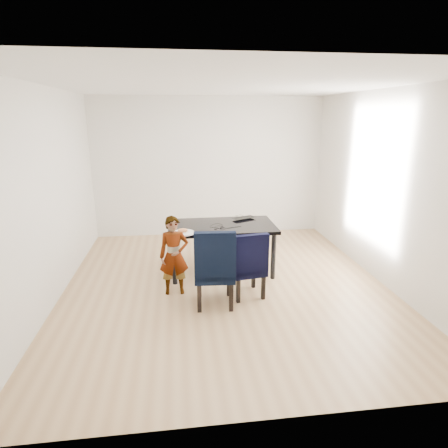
{
  "coord_description": "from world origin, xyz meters",
  "views": [
    {
      "loc": [
        -0.65,
        -4.86,
        2.33
      ],
      "look_at": [
        0.0,
        0.2,
        0.85
      ],
      "focal_mm": 30.0,
      "sensor_mm": 36.0,
      "label": 1
    }
  ],
  "objects": [
    {
      "name": "floor",
      "position": [
        0.0,
        0.0,
        -0.01
      ],
      "size": [
        4.5,
        5.0,
        0.01
      ],
      "primitive_type": "cube",
      "color": "tan",
      "rests_on": "ground"
    },
    {
      "name": "ceiling",
      "position": [
        0.0,
        0.0,
        2.71
      ],
      "size": [
        4.5,
        5.0,
        0.01
      ],
      "primitive_type": "cube",
      "color": "white",
      "rests_on": "wall_back"
    },
    {
      "name": "wall_back",
      "position": [
        0.0,
        2.5,
        1.35
      ],
      "size": [
        4.5,
        0.01,
        2.7
      ],
      "primitive_type": "cube",
      "color": "silver",
      "rests_on": "ground"
    },
    {
      "name": "wall_front",
      "position": [
        0.0,
        -2.5,
        1.35
      ],
      "size": [
        4.5,
        0.01,
        2.7
      ],
      "primitive_type": "cube",
      "color": "silver",
      "rests_on": "ground"
    },
    {
      "name": "wall_left",
      "position": [
        -2.25,
        0.0,
        1.35
      ],
      "size": [
        0.01,
        5.0,
        2.7
      ],
      "primitive_type": "cube",
      "color": "silver",
      "rests_on": "ground"
    },
    {
      "name": "wall_right",
      "position": [
        2.25,
        0.0,
        1.35
      ],
      "size": [
        0.01,
        5.0,
        2.7
      ],
      "primitive_type": "cube",
      "color": "white",
      "rests_on": "ground"
    },
    {
      "name": "dining_table",
      "position": [
        0.0,
        0.5,
        0.38
      ],
      "size": [
        1.6,
        0.9,
        0.75
      ],
      "primitive_type": "cube",
      "color": "black",
      "rests_on": "floor"
    },
    {
      "name": "chair_left",
      "position": [
        -0.21,
        -0.53,
        0.51
      ],
      "size": [
        0.53,
        0.55,
        1.03
      ],
      "primitive_type": "cube",
      "rotation": [
        0.0,
        0.0,
        -0.07
      ],
      "color": "black",
      "rests_on": "floor"
    },
    {
      "name": "chair_right",
      "position": [
        0.23,
        -0.34,
        0.45
      ],
      "size": [
        0.5,
        0.52,
        0.91
      ],
      "primitive_type": "cube",
      "rotation": [
        0.0,
        0.0,
        0.16
      ],
      "color": "black",
      "rests_on": "floor"
    },
    {
      "name": "child",
      "position": [
        -0.72,
        -0.15,
        0.54
      ],
      "size": [
        0.4,
        0.27,
        1.08
      ],
      "primitive_type": "imported",
      "rotation": [
        0.0,
        0.0,
        0.03
      ],
      "color": "orange",
      "rests_on": "floor"
    },
    {
      "name": "plate",
      "position": [
        -0.57,
        0.15,
        0.76
      ],
      "size": [
        0.37,
        0.37,
        0.02
      ],
      "primitive_type": "cylinder",
      "rotation": [
        0.0,
        0.0,
        -0.26
      ],
      "color": "white",
      "rests_on": "dining_table"
    },
    {
      "name": "sandwich",
      "position": [
        -0.59,
        0.14,
        0.8
      ],
      "size": [
        0.16,
        0.12,
        0.06
      ],
      "primitive_type": "ellipsoid",
      "rotation": [
        0.0,
        0.0,
        0.42
      ],
      "color": "#C97D47",
      "rests_on": "plate"
    },
    {
      "name": "laptop",
      "position": [
        0.37,
        0.83,
        0.76
      ],
      "size": [
        0.44,
        0.37,
        0.03
      ],
      "primitive_type": "imported",
      "rotation": [
        0.0,
        0.0,
        3.57
      ],
      "color": "black",
      "rests_on": "dining_table"
    },
    {
      "name": "cable_tangle",
      "position": [
        -0.05,
        0.31,
        0.75
      ],
      "size": [
        0.16,
        0.16,
        0.01
      ],
      "primitive_type": "torus",
      "rotation": [
        0.0,
        0.0,
        -0.02
      ],
      "color": "black",
      "rests_on": "dining_table"
    }
  ]
}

